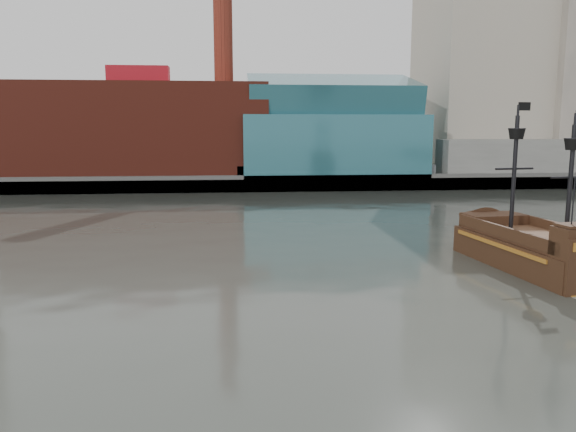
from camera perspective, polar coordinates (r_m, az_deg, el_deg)
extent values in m
plane|color=#292C27|center=(27.71, 8.55, -12.42)|extent=(400.00, 400.00, 0.00)
cube|color=slate|center=(117.52, -2.32, 4.61)|extent=(220.00, 60.00, 2.00)
cube|color=#4C4C49|center=(88.17, -1.25, 3.33)|extent=(220.00, 1.00, 2.60)
cube|color=maroon|center=(98.24, -14.74, 8.41)|extent=(42.00, 18.00, 15.00)
cube|color=#29636F|center=(96.45, 4.38, 7.19)|extent=(30.00, 16.00, 10.00)
cube|color=#A49988|center=(115.77, 19.00, 15.97)|extent=(20.00, 22.00, 46.00)
cube|color=#A49988|center=(135.60, 20.00, 16.11)|extent=(24.00, 20.00, 52.00)
cube|color=slate|center=(106.15, 25.52, 5.42)|extent=(40.00, 6.00, 6.00)
cylinder|color=maroon|center=(100.61, -6.64, 19.25)|extent=(3.20, 3.20, 22.00)
cube|color=#29636F|center=(96.53, 4.44, 11.94)|extent=(28.00, 14.94, 8.78)
cube|color=black|center=(44.40, 23.65, -4.00)|extent=(7.02, 13.65, 2.83)
cube|color=#482A1A|center=(44.09, 23.78, -2.00)|extent=(6.32, 12.28, 0.33)
cube|color=black|center=(48.26, 20.15, -0.42)|extent=(4.92, 3.17, 1.09)
cylinder|color=black|center=(44.34, 21.98, 3.93)|extent=(0.34, 0.34, 8.50)
cylinder|color=black|center=(42.61, 26.74, 3.00)|extent=(0.34, 0.34, 7.85)
cone|color=black|center=(44.20, 22.21, 7.73)|extent=(1.34, 1.34, 0.76)
cone|color=black|center=(42.46, 26.99, 6.51)|extent=(1.34, 1.34, 0.76)
cube|color=black|center=(44.50, 22.89, 10.23)|extent=(0.98, 0.15, 0.60)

